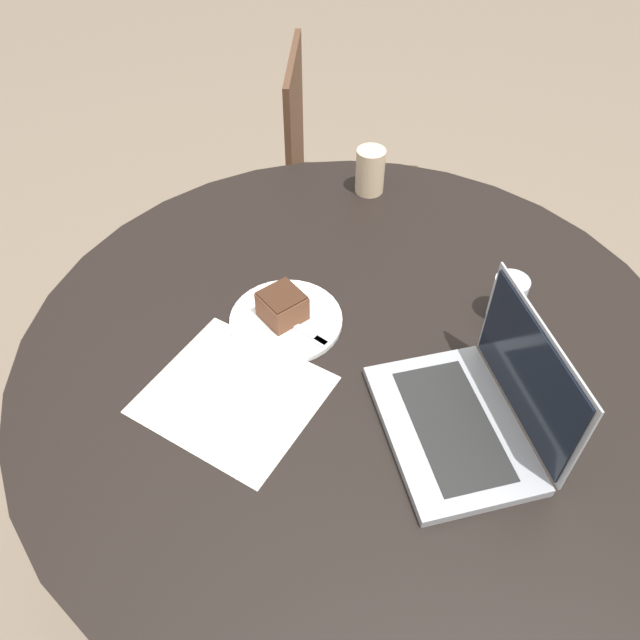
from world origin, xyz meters
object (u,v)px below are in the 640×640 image
(chair, at_px, (336,193))
(plate, at_px, (286,320))
(laptop, at_px, (471,413))
(coffee_glass, at_px, (370,171))

(chair, height_order, plate, chair)
(laptop, bearing_deg, plate, 38.67)
(plate, distance_m, coffee_glass, 0.50)
(chair, bearing_deg, coffee_glass, 14.13)
(plate, xyz_separation_m, laptop, (0.33, -0.25, 0.03))
(plate, distance_m, laptop, 0.42)
(coffee_glass, bearing_deg, chair, 101.80)
(coffee_glass, height_order, laptop, laptop)
(chair, xyz_separation_m, plate, (-0.10, -0.85, 0.28))
(coffee_glass, bearing_deg, laptop, -78.14)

